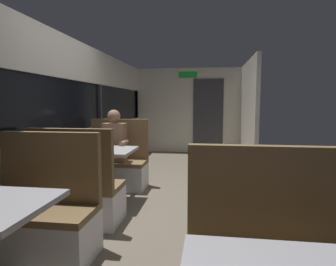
# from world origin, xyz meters

# --- Properties ---
(ground_plane) EXTENTS (3.30, 9.20, 0.02)m
(ground_plane) POSITION_xyz_m (0.00, 0.00, -0.01)
(ground_plane) COLOR #665B4C
(carriage_window_panel_left) EXTENTS (0.09, 8.48, 2.30)m
(carriage_window_panel_left) POSITION_xyz_m (-1.45, 0.00, 1.11)
(carriage_window_panel_left) COLOR beige
(carriage_window_panel_left) RESTS_ON ground_plane
(carriage_end_bulkhead) EXTENTS (2.90, 0.11, 2.30)m
(carriage_end_bulkhead) POSITION_xyz_m (0.06, 4.19, 1.14)
(carriage_end_bulkhead) COLOR beige
(carriage_end_bulkhead) RESTS_ON ground_plane
(carriage_aisle_panel_right) EXTENTS (0.08, 2.40, 2.30)m
(carriage_aisle_panel_right) POSITION_xyz_m (1.45, 3.00, 1.15)
(carriage_aisle_panel_right) COLOR beige
(carriage_aisle_panel_right) RESTS_ON ground_plane
(bench_near_window_facing_entry) EXTENTS (0.95, 0.50, 1.10)m
(bench_near_window_facing_entry) POSITION_xyz_m (-0.89, -1.39, 0.33)
(bench_near_window_facing_entry) COLOR silver
(bench_near_window_facing_entry) RESTS_ON ground_plane
(dining_table_mid_window) EXTENTS (0.90, 0.70, 0.74)m
(dining_table_mid_window) POSITION_xyz_m (-0.89, 0.01, 0.64)
(dining_table_mid_window) COLOR #9E9EA3
(dining_table_mid_window) RESTS_ON ground_plane
(bench_mid_window_facing_end) EXTENTS (0.95, 0.50, 1.10)m
(bench_mid_window_facing_end) POSITION_xyz_m (-0.89, -0.69, 0.33)
(bench_mid_window_facing_end) COLOR silver
(bench_mid_window_facing_end) RESTS_ON ground_plane
(bench_mid_window_facing_entry) EXTENTS (0.95, 0.50, 1.10)m
(bench_mid_window_facing_entry) POSITION_xyz_m (-0.89, 0.71, 0.33)
(bench_mid_window_facing_entry) COLOR silver
(bench_mid_window_facing_entry) RESTS_ON ground_plane
(seated_passenger) EXTENTS (0.47, 0.55, 1.26)m
(seated_passenger) POSITION_xyz_m (-0.89, 0.64, 0.54)
(seated_passenger) COLOR #26262D
(seated_passenger) RESTS_ON ground_plane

